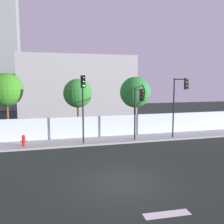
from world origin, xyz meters
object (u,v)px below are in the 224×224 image
at_px(traffic_light_left, 180,95).
at_px(fire_hydrant, 24,140).
at_px(roadside_tree_midright, 78,93).
at_px(roadside_tree_rightmost, 135,92).
at_px(traffic_light_center, 139,103).
at_px(roadside_tree_midleft, 6,90).
at_px(traffic_light_right, 83,95).

height_order(traffic_light_left, fire_hydrant, traffic_light_left).
distance_m(roadside_tree_midright, roadside_tree_rightmost, 5.33).
xyz_separation_m(traffic_light_center, roadside_tree_rightmost, (1.09, 3.74, 0.63)).
bearing_deg(roadside_tree_midleft, traffic_light_left, -14.78).
xyz_separation_m(fire_hydrant, roadside_tree_midright, (4.37, 2.63, 3.27)).
bearing_deg(traffic_light_center, roadside_tree_midleft, 159.53).
height_order(traffic_light_right, roadside_tree_midleft, roadside_tree_midleft).
bearing_deg(roadside_tree_midleft, traffic_light_right, -29.78).
relative_size(roadside_tree_midright, roadside_tree_rightmost, 0.96).
distance_m(traffic_light_right, fire_hydrant, 5.50).
bearing_deg(fire_hydrant, roadside_tree_rightmost, 15.16).
bearing_deg(roadside_tree_rightmost, roadside_tree_midright, 180.00).
height_order(roadside_tree_midleft, roadside_tree_rightmost, roadside_tree_midleft).
relative_size(traffic_light_right, roadside_tree_midright, 1.01).
distance_m(traffic_light_left, roadside_tree_midright, 8.66).
bearing_deg(traffic_light_left, roadside_tree_midright, 155.43).
distance_m(traffic_light_right, roadside_tree_midright, 3.29).
height_order(traffic_light_left, traffic_light_center, traffic_light_left).
distance_m(traffic_light_center, roadside_tree_midright, 5.68).
xyz_separation_m(traffic_light_left, traffic_light_center, (-3.63, -0.14, -0.55)).
relative_size(traffic_light_center, fire_hydrant, 5.03).
distance_m(fire_hydrant, roadside_tree_midright, 6.05).
bearing_deg(fire_hydrant, traffic_light_right, -8.71).
relative_size(traffic_light_left, traffic_light_right, 0.97).
xyz_separation_m(traffic_light_left, roadside_tree_midright, (-7.87, 3.60, 0.05)).
distance_m(traffic_light_left, fire_hydrant, 12.69).
height_order(traffic_light_center, roadside_tree_midleft, roadside_tree_midleft).
bearing_deg(traffic_light_right, roadside_tree_midleft, 150.22).
height_order(fire_hydrant, roadside_tree_midleft, roadside_tree_midleft).
bearing_deg(traffic_light_center, traffic_light_left, 2.18).
xyz_separation_m(traffic_light_left, roadside_tree_midleft, (-13.64, 3.60, 0.41)).
relative_size(traffic_light_center, roadside_tree_midright, 0.82).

